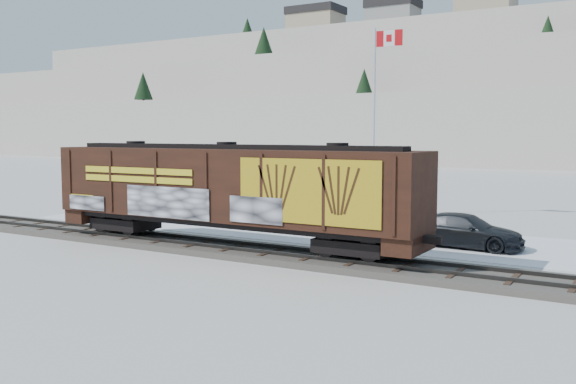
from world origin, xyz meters
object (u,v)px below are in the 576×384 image
Objects in this scene: flagpole at (375,147)px; car_white at (417,224)px; car_dark at (465,231)px; hopper_railcar at (227,188)px; car_silver at (294,216)px.

flagpole is 2.69× the size of car_white.
car_dark is at bearing -46.50° from flagpole.
hopper_railcar reaches higher than car_dark.
flagpole reaches higher than car_white.
flagpole is at bearing 87.85° from hopper_railcar.
car_white reaches higher than car_silver.
car_dark is at bearing 36.31° from hopper_railcar.
flagpole is (0.58, 15.41, 1.58)m from hopper_railcar.
flagpole is 12.72m from car_dark.
hopper_railcar is 1.53× the size of flagpole.
car_white is at bearing -97.98° from car_silver.
car_dark reaches higher than car_silver.
hopper_railcar reaches higher than car_silver.
car_white is at bearing -53.47° from flagpole.
hopper_railcar reaches higher than car_white.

